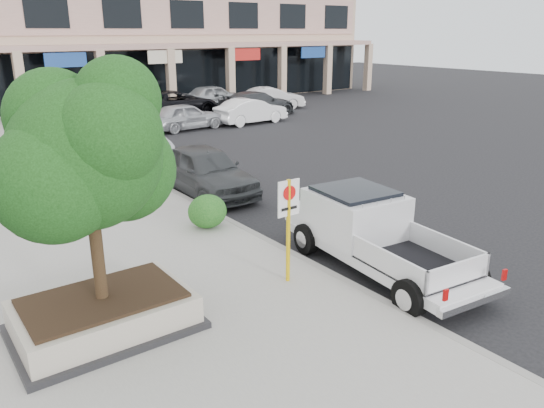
{
  "coord_description": "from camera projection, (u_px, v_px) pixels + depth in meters",
  "views": [
    {
      "loc": [
        -9.09,
        -8.47,
        5.39
      ],
      "look_at": [
        -1.78,
        1.5,
        1.32
      ],
      "focal_mm": 35.0,
      "sensor_mm": 36.0,
      "label": 1
    }
  ],
  "objects": [
    {
      "name": "sidewalk",
      "position": [
        69.0,
        230.0,
        14.76
      ],
      "size": [
        8.0,
        52.0,
        0.15
      ],
      "primitive_type": "cube",
      "color": "gray",
      "rests_on": "ground"
    },
    {
      "name": "lot_car_c",
      "position": [
        257.0,
        104.0,
        34.68
      ],
      "size": [
        5.68,
        2.68,
        1.6
      ],
      "primitive_type": "imported",
      "rotation": [
        0.0,
        0.0,
        1.65
      ],
      "color": "#303336",
      "rests_on": "ground"
    },
    {
      "name": "pickup_truck",
      "position": [
        382.0,
        236.0,
        12.18
      ],
      "size": [
        2.62,
        5.75,
        1.75
      ],
      "primitive_type": null,
      "rotation": [
        0.0,
        0.0,
        -0.1
      ],
      "color": "silver",
      "rests_on": "ground"
    },
    {
      "name": "lot_car_f",
      "position": [
        272.0,
        98.0,
        37.84
      ],
      "size": [
        4.91,
        3.0,
        1.53
      ],
      "primitive_type": "imported",
      "rotation": [
        0.0,
        0.0,
        1.25
      ],
      "color": "silver",
      "rests_on": "ground"
    },
    {
      "name": "ground",
      "position": [
        364.0,
        256.0,
        13.28
      ],
      "size": [
        120.0,
        120.0,
        0.0
      ],
      "primitive_type": "plane",
      "color": "black",
      "rests_on": "ground"
    },
    {
      "name": "planter",
      "position": [
        104.0,
        314.0,
        9.64
      ],
      "size": [
        3.2,
        2.2,
        0.68
      ],
      "color": "black",
      "rests_on": "sidewalk"
    },
    {
      "name": "strip_mall",
      "position": [
        131.0,
        38.0,
        42.28
      ],
      "size": [
        40.55,
        12.43,
        9.5
      ],
      "color": "tan",
      "rests_on": "ground"
    },
    {
      "name": "planter_tree",
      "position": [
        92.0,
        153.0,
        8.91
      ],
      "size": [
        2.9,
        2.55,
        4.0
      ],
      "color": "#311B13",
      "rests_on": "planter"
    },
    {
      "name": "lot_car_e",
      "position": [
        214.0,
        96.0,
        38.68
      ],
      "size": [
        4.95,
        2.43,
        1.62
      ],
      "primitive_type": "imported",
      "rotation": [
        0.0,
        0.0,
        1.68
      ],
      "color": "#A9ADB1",
      "rests_on": "ground"
    },
    {
      "name": "lot_car_b",
      "position": [
        251.0,
        111.0,
        31.89
      ],
      "size": [
        4.64,
        1.87,
        1.5
      ],
      "primitive_type": "imported",
      "rotation": [
        0.0,
        0.0,
        1.63
      ],
      "color": "white",
      "rests_on": "ground"
    },
    {
      "name": "curb_car_c",
      "position": [
        105.0,
        126.0,
        27.08
      ],
      "size": [
        2.19,
        4.94,
        1.41
      ],
      "primitive_type": "imported",
      "rotation": [
        0.0,
        0.0,
        -0.04
      ],
      "color": "silver",
      "rests_on": "ground"
    },
    {
      "name": "curb_car_d",
      "position": [
        85.0,
        116.0,
        29.78
      ],
      "size": [
        3.2,
        5.86,
        1.56
      ],
      "primitive_type": "imported",
      "rotation": [
        0.0,
        0.0,
        -0.11
      ],
      "color": "black",
      "rests_on": "ground"
    },
    {
      "name": "lot_car_a",
      "position": [
        185.0,
        116.0,
        29.85
      ],
      "size": [
        4.57,
        2.12,
        1.52
      ],
      "primitive_type": "imported",
      "rotation": [
        0.0,
        0.0,
        1.64
      ],
      "color": "#AEB0B6",
      "rests_on": "ground"
    },
    {
      "name": "no_parking_sign",
      "position": [
        288.0,
        217.0,
        11.19
      ],
      "size": [
        0.55,
        0.09,
        2.3
      ],
      "color": "#E1B30B",
      "rests_on": "sidewalk"
    },
    {
      "name": "curb_car_a",
      "position": [
        205.0,
        170.0,
        18.1
      ],
      "size": [
        2.05,
        4.89,
        1.65
      ],
      "primitive_type": "imported",
      "rotation": [
        0.0,
        0.0,
        -0.02
      ],
      "color": "#323537",
      "rests_on": "ground"
    },
    {
      "name": "curb_car_b",
      "position": [
        137.0,
        141.0,
        22.99
      ],
      "size": [
        2.02,
        4.92,
        1.58
      ],
      "primitive_type": "imported",
      "rotation": [
        0.0,
        0.0,
        -0.07
      ],
      "color": "#9B9EA3",
      "rests_on": "ground"
    },
    {
      "name": "lot_car_d",
      "position": [
        174.0,
        103.0,
        34.47
      ],
      "size": [
        6.03,
        2.78,
        1.68
      ],
      "primitive_type": "imported",
      "rotation": [
        0.0,
        0.0,
        1.57
      ],
      "color": "black",
      "rests_on": "ground"
    },
    {
      "name": "curb",
      "position": [
        195.0,
        204.0,
        16.98
      ],
      "size": [
        0.2,
        52.0,
        0.15
      ],
      "primitive_type": "cube",
      "color": "gray",
      "rests_on": "ground"
    },
    {
      "name": "hedge",
      "position": [
        207.0,
        211.0,
        14.65
      ],
      "size": [
        1.1,
        0.99,
        0.93
      ],
      "primitive_type": "ellipsoid",
      "color": "#144615",
      "rests_on": "sidewalk"
    }
  ]
}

